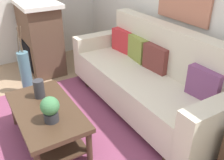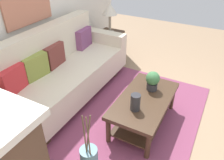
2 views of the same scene
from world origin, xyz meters
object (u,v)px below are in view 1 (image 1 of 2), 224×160
(throw_pillow_maroon, at_px, (156,58))
(throw_pillow_plum, at_px, (204,84))
(couch, at_px, (147,78))
(throw_pillow_olive, at_px, (138,49))
(coffee_table, at_px, (47,118))
(floor_vase, at_px, (26,73))
(potted_plant_tabletop, at_px, (50,109))
(tabletop_vase, at_px, (39,89))
(fireplace, at_px, (40,36))
(throw_pillow_crimson, at_px, (123,41))

(throw_pillow_maroon, height_order, throw_pillow_plum, same)
(couch, xyz_separation_m, throw_pillow_olive, (-0.38, 0.12, 0.25))
(couch, height_order, throw_pillow_maroon, couch)
(coffee_table, distance_m, floor_vase, 1.14)
(potted_plant_tabletop, bearing_deg, tabletop_vase, 176.10)
(tabletop_vase, distance_m, fireplace, 1.66)
(fireplace, bearing_deg, tabletop_vase, -17.36)
(throw_pillow_crimson, height_order, throw_pillow_plum, same)
(throw_pillow_crimson, xyz_separation_m, throw_pillow_plum, (1.50, 0.00, 0.00))
(throw_pillow_olive, distance_m, floor_vase, 1.61)
(couch, distance_m, throw_pillow_crimson, 0.80)
(throw_pillow_crimson, height_order, throw_pillow_olive, same)
(coffee_table, bearing_deg, throw_pillow_olive, 104.00)
(couch, height_order, throw_pillow_plum, couch)
(couch, height_order, tabletop_vase, couch)
(potted_plant_tabletop, distance_m, fireplace, 2.13)
(coffee_table, relative_size, potted_plant_tabletop, 4.20)
(tabletop_vase, height_order, floor_vase, same)
(couch, bearing_deg, throw_pillow_crimson, 170.59)
(throw_pillow_crimson, bearing_deg, floor_vase, -106.75)
(throw_pillow_plum, xyz_separation_m, coffee_table, (-0.77, -1.43, -0.37))
(throw_pillow_maroon, height_order, fireplace, fireplace)
(coffee_table, height_order, fireplace, fireplace)
(throw_pillow_maroon, xyz_separation_m, fireplace, (-1.85, -0.91, -0.09))
(throw_pillow_plum, distance_m, coffee_table, 1.67)
(tabletop_vase, xyz_separation_m, potted_plant_tabletop, (0.48, -0.03, 0.04))
(potted_plant_tabletop, bearing_deg, couch, 99.12)
(throw_pillow_crimson, height_order, tabletop_vase, throw_pillow_crimson)
(throw_pillow_olive, distance_m, throw_pillow_maroon, 0.38)
(throw_pillow_maroon, bearing_deg, throw_pillow_olive, 180.00)
(throw_pillow_plum, bearing_deg, throw_pillow_crimson, 180.00)
(coffee_table, bearing_deg, fireplace, 164.18)
(couch, relative_size, throw_pillow_maroon, 6.61)
(throw_pillow_maroon, bearing_deg, potted_plant_tabletop, -81.66)
(throw_pillow_maroon, xyz_separation_m, coffee_table, (-0.02, -1.43, -0.37))
(throw_pillow_maroon, bearing_deg, throw_pillow_plum, 0.00)
(tabletop_vase, relative_size, potted_plant_tabletop, 0.79)
(throw_pillow_olive, bearing_deg, fireplace, -148.26)
(fireplace, bearing_deg, throw_pillow_crimson, 39.72)
(throw_pillow_plum, height_order, coffee_table, throw_pillow_plum)
(potted_plant_tabletop, bearing_deg, coffee_table, 177.87)
(couch, height_order, potted_plant_tabletop, couch)
(couch, xyz_separation_m, throw_pillow_crimson, (-0.75, 0.12, 0.25))
(tabletop_vase, distance_m, floor_vase, 0.92)
(tabletop_vase, bearing_deg, coffee_table, -5.54)
(throw_pillow_crimson, relative_size, fireplace, 0.31)
(couch, distance_m, fireplace, 2.02)
(throw_pillow_crimson, bearing_deg, throw_pillow_plum, 0.00)
(throw_pillow_maroon, bearing_deg, fireplace, -153.76)
(potted_plant_tabletop, xyz_separation_m, fireplace, (-2.06, 0.53, 0.02))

